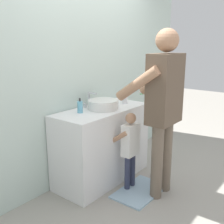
# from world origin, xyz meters

# --- Properties ---
(ground_plane) EXTENTS (14.00, 14.00, 0.00)m
(ground_plane) POSITION_xyz_m (0.00, 0.00, 0.00)
(ground_plane) COLOR #9E998E
(back_wall) EXTENTS (4.40, 0.08, 2.70)m
(back_wall) POSITION_xyz_m (0.00, 0.62, 1.35)
(back_wall) COLOR silver
(back_wall) RESTS_ON ground
(vanity_cabinet) EXTENTS (1.24, 0.54, 0.89)m
(vanity_cabinet) POSITION_xyz_m (0.00, 0.30, 0.44)
(vanity_cabinet) COLOR white
(vanity_cabinet) RESTS_ON ground
(sink_basin) EXTENTS (0.36, 0.36, 0.11)m
(sink_basin) POSITION_xyz_m (0.00, 0.28, 0.94)
(sink_basin) COLOR silver
(sink_basin) RESTS_ON vanity_cabinet
(faucet) EXTENTS (0.18, 0.14, 0.18)m
(faucet) POSITION_xyz_m (0.00, 0.50, 0.97)
(faucet) COLOR #B7BABF
(faucet) RESTS_ON vanity_cabinet
(toothbrush_cup) EXTENTS (0.07, 0.07, 0.21)m
(toothbrush_cup) POSITION_xyz_m (0.40, 0.26, 0.94)
(toothbrush_cup) COLOR silver
(toothbrush_cup) RESTS_ON vanity_cabinet
(soap_bottle) EXTENTS (0.06, 0.06, 0.17)m
(soap_bottle) POSITION_xyz_m (-0.29, 0.38, 0.95)
(soap_bottle) COLOR #66B2D1
(soap_bottle) RESTS_ON vanity_cabinet
(bath_mat) EXTENTS (0.64, 0.40, 0.02)m
(bath_mat) POSITION_xyz_m (0.00, -0.25, 0.01)
(bath_mat) COLOR #99B7CC
(bath_mat) RESTS_ON ground
(child_toddler) EXTENTS (0.28, 0.28, 0.90)m
(child_toddler) POSITION_xyz_m (0.00, -0.10, 0.54)
(child_toddler) COLOR #2D334C
(child_toddler) RESTS_ON ground
(adult_parent) EXTENTS (0.55, 0.58, 1.78)m
(adult_parent) POSITION_xyz_m (0.13, -0.42, 1.07)
(adult_parent) COLOR #6B5B4C
(adult_parent) RESTS_ON ground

